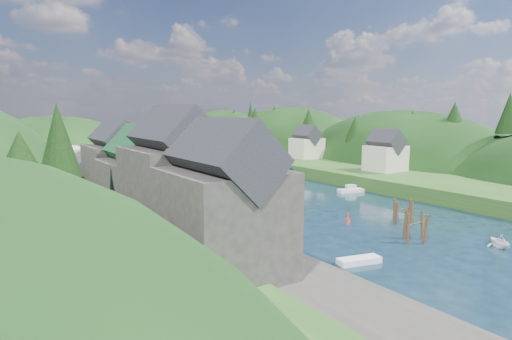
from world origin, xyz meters
TOP-DOWN VIEW (x-y plane):
  - ground at (0.00, 50.00)m, footprint 600.00×600.00m
  - hillside_right at (45.00, 75.00)m, footprint 36.00×245.56m
  - far_hills at (1.22, 174.01)m, footprint 103.00×68.00m
  - hill_trees at (1.21, 64.86)m, footprint 92.16×150.88m
  - quay_left at (-24.00, 20.00)m, footprint 12.00×110.00m
  - terrace_left_grass at (-31.00, 20.00)m, footprint 12.00×110.00m
  - quayside_buildings at (-26.00, 6.39)m, footprint 8.00×35.84m
  - boat_sheds at (-26.00, 39.00)m, footprint 7.00×21.00m
  - terrace_right at (25.00, 40.00)m, footprint 16.00×120.00m
  - right_bank_cottages at (28.00, 48.33)m, footprint 9.00×59.24m
  - piling_cluster_near at (-1.24, -5.18)m, footprint 3.14×2.94m
  - piling_cluster_far at (4.41, 0.64)m, footprint 3.18×2.97m
  - channel_buoy_near at (-1.22, 4.86)m, footprint 0.70×0.70m
  - channel_buoy_far at (0.70, 19.14)m, footprint 0.70×0.70m
  - moored_boats at (0.95, 34.22)m, footprint 36.15×88.65m

SIDE VIEW (x-z plane):
  - far_hills at x=1.22m, z-range -32.80..11.20m
  - hillside_right at x=45.00m, z-range -31.41..16.59m
  - ground at x=0.00m, z-range 0.00..0.00m
  - channel_buoy_near at x=-1.22m, z-range -0.07..1.03m
  - channel_buoy_far at x=0.70m, z-range -0.07..1.03m
  - moored_boats at x=0.95m, z-range -0.61..1.80m
  - quay_left at x=-24.00m, z-range 0.00..2.00m
  - piling_cluster_far at x=4.41m, z-range -0.57..2.93m
  - terrace_right at x=25.00m, z-range 0.00..2.40m
  - terrace_left_grass at x=-31.00m, z-range 0.00..2.50m
  - piling_cluster_near at x=-1.24m, z-range -0.57..3.30m
  - boat_sheds at x=-26.00m, z-range 1.52..9.02m
  - right_bank_cottages at x=28.00m, z-range 1.64..10.05m
  - quayside_buildings at x=-26.00m, z-range 0.64..13.54m
  - hill_trees at x=1.21m, z-range 4.80..17.50m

